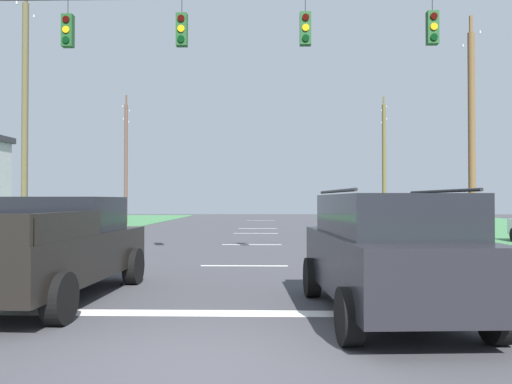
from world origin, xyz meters
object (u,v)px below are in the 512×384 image
overhead_signal_span (243,107)px  suv_black (387,251)px  utility_pole_far_left (126,160)px  pickup_truck (54,248)px  utility_pole_mid_left (25,119)px  utility_pole_far_right (384,161)px  utility_pole_mid_right (472,134)px

overhead_signal_span → suv_black: size_ratio=3.80×
overhead_signal_span → utility_pole_far_left: size_ratio=1.89×
pickup_truck → utility_pole_far_left: size_ratio=0.55×
utility_pole_mid_left → utility_pole_far_right: bearing=40.0°
pickup_truck → utility_pole_mid_right: (13.01, 12.64, 3.82)m
suv_black → utility_pole_mid_right: bearing=63.3°
overhead_signal_span → utility_pole_far_left: 25.43m
overhead_signal_span → utility_pole_mid_right: bearing=38.5°
suv_black → utility_pole_mid_left: (-12.38, 13.04, 4.30)m
overhead_signal_span → utility_pole_mid_right: size_ratio=1.87×
utility_pole_far_right → overhead_signal_span: bearing=-112.2°
utility_pole_mid_right → utility_pole_mid_left: utility_pole_mid_left is taller
pickup_truck → utility_pole_mid_right: size_ratio=0.55×
pickup_truck → utility_pole_mid_left: utility_pole_mid_left is taller
suv_black → utility_pole_mid_right: (7.00, 13.93, 3.73)m
utility_pole_mid_left → utility_pole_far_left: utility_pole_mid_left is taller
pickup_truck → utility_pole_far_left: 29.37m
overhead_signal_span → utility_pole_mid_right: utility_pole_mid_right is taller
overhead_signal_span → utility_pole_far_left: utility_pole_far_left is taller
pickup_truck → suv_black: 6.15m
suv_black → utility_pole_far_left: (-12.73, 29.60, 3.84)m
utility_pole_mid_right → utility_pole_far_right: (-0.35, 15.07, -0.04)m
utility_pole_far_left → utility_pole_mid_left: bearing=-88.8°
pickup_truck → utility_pole_far_right: 30.71m
utility_pole_far_right → utility_pole_far_left: bearing=178.2°
pickup_truck → suv_black: (6.01, -1.29, 0.09)m
overhead_signal_span → utility_pole_far_right: 24.57m
overhead_signal_span → utility_pole_mid_right: (9.64, 7.67, 0.19)m
overhead_signal_span → pickup_truck: bearing=-124.2°
utility_pole_mid_right → utility_pole_far_right: bearing=91.3°
overhead_signal_span → utility_pole_far_right: utility_pole_far_right is taller
pickup_truck → suv_black: bearing=-12.1°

